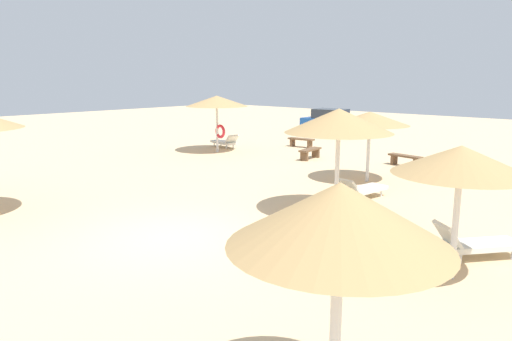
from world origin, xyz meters
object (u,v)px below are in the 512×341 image
at_px(parasol_2, 217,102).
at_px(parasol_5, 461,160).
at_px(bench_0, 301,141).
at_px(parked_car, 332,123).
at_px(lounger_5, 475,243).
at_px(parasol_7, 370,119).
at_px(lounger_2, 225,142).
at_px(bench_2, 405,158).
at_px(bench_1, 310,152).
at_px(parasol_6, 339,216).
at_px(parasol_0, 339,121).
at_px(lounger_0, 361,189).

distance_m(parasol_2, parasol_5, 16.51).
height_order(bench_0, parked_car, parked_car).
bearing_deg(lounger_5, parasol_7, 136.36).
xyz_separation_m(parasol_2, lounger_2, (-0.76, 1.27, -2.23)).
height_order(parasol_2, parasol_5, parasol_2).
bearing_deg(parasol_5, bench_0, 136.47).
distance_m(parasol_5, bench_2, 11.99).
bearing_deg(parked_car, bench_1, -62.97).
relative_size(parasol_6, parked_car, 0.68).
bearing_deg(parasol_0, lounger_0, 100.79).
xyz_separation_m(parasol_2, bench_0, (2.17, 4.18, -2.20)).
relative_size(parasol_2, bench_1, 2.03).
bearing_deg(lounger_2, parasol_2, -58.99).
bearing_deg(parasol_7, lounger_5, -43.64).
bearing_deg(bench_2, parked_car, 139.80).
xyz_separation_m(parasol_7, lounger_0, (1.15, -2.42, -1.98)).
distance_m(lounger_5, parked_car, 21.27).
relative_size(parasol_0, parasol_6, 1.06).
relative_size(parasol_2, bench_2, 2.02).
distance_m(parasol_6, bench_0, 21.36).
distance_m(parasol_0, parasol_6, 8.38).
bearing_deg(lounger_2, bench_0, 44.76).
distance_m(parasol_7, parked_car, 13.82).
bearing_deg(lounger_0, lounger_2, 156.65).
bearing_deg(lounger_2, bench_1, 1.48).
height_order(lounger_0, bench_0, lounger_0).
bearing_deg(parasol_7, bench_2, 94.35).
height_order(parasol_6, bench_0, parasol_6).
height_order(lounger_2, bench_2, lounger_2).
relative_size(lounger_0, bench_1, 1.26).
distance_m(lounger_5, bench_0, 16.25).
bearing_deg(bench_0, parasol_6, -52.23).
distance_m(parasol_0, lounger_0, 3.12).
relative_size(lounger_0, bench_0, 1.27).
distance_m(lounger_0, lounger_2, 12.02).
distance_m(parasol_5, lounger_2, 17.90).
bearing_deg(parasol_6, bench_1, 126.58).
bearing_deg(bench_2, lounger_2, -171.76).
height_order(bench_2, parked_car, parked_car).
bearing_deg(lounger_5, parasol_6, -84.74).
bearing_deg(parasol_0, bench_2, 102.55).
distance_m(parasol_0, parasol_2, 12.03).
xyz_separation_m(parasol_6, bench_2, (-6.34, 15.29, -2.10)).
distance_m(bench_1, parked_car, 9.28).
xyz_separation_m(parasol_0, parked_car, (-10.12, 15.23, -1.80)).
xyz_separation_m(lounger_5, bench_1, (-9.84, 7.71, 0.02)).
xyz_separation_m(parasol_7, bench_1, (-4.36, 2.48, -1.95)).
height_order(parasol_7, lounger_5, parasol_7).
height_order(lounger_2, parked_car, parked_car).
distance_m(bench_0, bench_1, 3.79).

